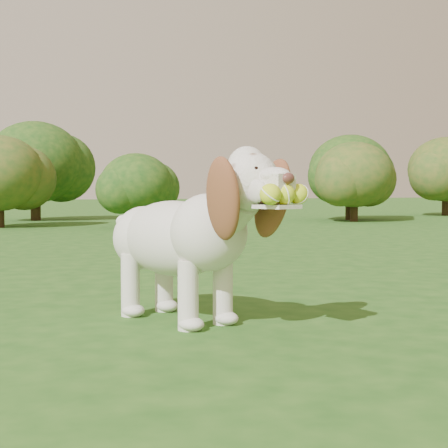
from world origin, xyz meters
name	(u,v)px	position (x,y,z in m)	size (l,w,h in m)	color
ground	(272,323)	(0.00, 0.00, 0.00)	(80.00, 80.00, 0.00)	#1D4A15
dog	(188,231)	(-0.41, 0.16, 0.48)	(0.81, 1.33, 0.90)	silver
shrub_h	(446,169)	(9.79, 11.36, 1.18)	(1.94, 1.94, 2.01)	#382314
shrub_f	(350,170)	(6.29, 10.13, 1.11)	(1.82, 1.82, 1.88)	#382314
shrub_d	(354,175)	(5.95, 9.37, 0.98)	(1.61, 1.61, 1.67)	#382314
shrub_c	(136,184)	(1.17, 8.68, 0.78)	(1.27, 1.27, 1.32)	#382314
shrub_i	(35,162)	(-0.29, 12.10, 1.26)	(2.07, 2.07, 2.14)	#382314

